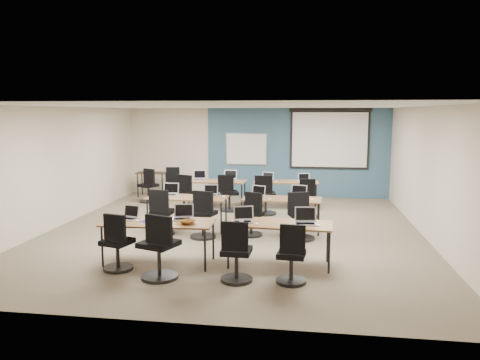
% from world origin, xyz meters
% --- Properties ---
extents(floor, '(8.00, 9.00, 0.02)m').
position_xyz_m(floor, '(0.00, 0.00, 0.00)').
color(floor, '#6B6354').
rests_on(floor, ground).
extents(ceiling, '(8.00, 9.00, 0.02)m').
position_xyz_m(ceiling, '(0.00, 0.00, 2.70)').
color(ceiling, white).
rests_on(ceiling, ground).
extents(wall_back, '(8.00, 0.04, 2.70)m').
position_xyz_m(wall_back, '(0.00, 4.50, 1.35)').
color(wall_back, beige).
rests_on(wall_back, ground).
extents(wall_front, '(8.00, 0.04, 2.70)m').
position_xyz_m(wall_front, '(0.00, -4.50, 1.35)').
color(wall_front, beige).
rests_on(wall_front, ground).
extents(wall_left, '(0.04, 9.00, 2.70)m').
position_xyz_m(wall_left, '(-4.00, 0.00, 1.35)').
color(wall_left, beige).
rests_on(wall_left, ground).
extents(wall_right, '(0.04, 9.00, 2.70)m').
position_xyz_m(wall_right, '(4.00, 0.00, 1.35)').
color(wall_right, beige).
rests_on(wall_right, ground).
extents(blue_accent_panel, '(5.50, 0.04, 2.70)m').
position_xyz_m(blue_accent_panel, '(1.25, 4.47, 1.35)').
color(blue_accent_panel, '#3D5977').
rests_on(blue_accent_panel, wall_back).
extents(whiteboard, '(1.28, 0.03, 0.98)m').
position_xyz_m(whiteboard, '(-0.30, 4.43, 1.45)').
color(whiteboard, '#A2B0B7').
rests_on(whiteboard, wall_back).
extents(projector_screen, '(2.40, 0.10, 1.82)m').
position_xyz_m(projector_screen, '(2.20, 4.41, 1.89)').
color(projector_screen, black).
rests_on(projector_screen, wall_back).
extents(training_table_front_left, '(1.88, 0.78, 0.73)m').
position_xyz_m(training_table_front_left, '(-0.93, -2.29, 0.69)').
color(training_table_front_left, '#9F6B43').
rests_on(training_table_front_left, floor).
extents(training_table_front_right, '(1.76, 0.73, 0.73)m').
position_xyz_m(training_table_front_right, '(1.12, -2.11, 0.68)').
color(training_table_front_right, '#A06239').
rests_on(training_table_front_right, floor).
extents(training_table_mid_left, '(1.75, 0.73, 0.73)m').
position_xyz_m(training_table_mid_left, '(-1.04, 0.05, 0.68)').
color(training_table_mid_left, '#96612B').
rests_on(training_table_mid_left, floor).
extents(training_table_mid_right, '(1.69, 0.70, 0.73)m').
position_xyz_m(training_table_mid_right, '(1.03, 0.19, 0.68)').
color(training_table_mid_right, brown).
rests_on(training_table_mid_right, floor).
extents(training_table_back_left, '(1.71, 0.71, 0.73)m').
position_xyz_m(training_table_back_left, '(-0.93, 2.55, 0.68)').
color(training_table_back_left, brown).
rests_on(training_table_back_left, floor).
extents(training_table_back_right, '(1.72, 0.72, 0.73)m').
position_xyz_m(training_table_back_right, '(1.00, 2.74, 0.68)').
color(training_table_back_right, '#A97947').
rests_on(training_table_back_right, floor).
extents(laptop_0, '(0.30, 0.26, 0.23)m').
position_xyz_m(laptop_0, '(-1.48, -2.17, 0.79)').
color(laptop_0, '#B1B1B5').
rests_on(laptop_0, training_table_front_left).
extents(mouse_0, '(0.06, 0.09, 0.03)m').
position_xyz_m(mouse_0, '(-1.29, -2.33, 0.74)').
color(mouse_0, white).
rests_on(mouse_0, training_table_front_left).
extents(task_chair_0, '(0.49, 0.49, 0.97)m').
position_xyz_m(task_chair_0, '(-1.48, -2.77, 0.40)').
color(task_chair_0, black).
rests_on(task_chair_0, floor).
extents(laptop_1, '(0.33, 0.28, 0.25)m').
position_xyz_m(laptop_1, '(-0.57, -2.06, 0.79)').
color(laptop_1, '#BBBBBC').
rests_on(laptop_1, training_table_front_left).
extents(mouse_1, '(0.08, 0.10, 0.03)m').
position_xyz_m(mouse_1, '(-0.31, -2.33, 0.74)').
color(mouse_1, white).
rests_on(mouse_1, training_table_front_left).
extents(task_chair_1, '(0.60, 0.58, 1.05)m').
position_xyz_m(task_chair_1, '(-0.67, -3.07, 0.44)').
color(task_chair_1, black).
rests_on(task_chair_1, floor).
extents(laptop_2, '(0.34, 0.29, 0.26)m').
position_xyz_m(laptop_2, '(0.50, -2.12, 0.79)').
color(laptop_2, silver).
rests_on(laptop_2, training_table_front_right).
extents(mouse_2, '(0.06, 0.10, 0.03)m').
position_xyz_m(mouse_2, '(0.75, -2.27, 0.74)').
color(mouse_2, white).
rests_on(mouse_2, training_table_front_right).
extents(task_chair_2, '(0.49, 0.49, 0.98)m').
position_xyz_m(task_chair_2, '(0.52, -3.02, 0.40)').
color(task_chair_2, black).
rests_on(task_chair_2, floor).
extents(laptop_3, '(0.36, 0.31, 0.27)m').
position_xyz_m(laptop_3, '(1.55, -2.10, 0.80)').
color(laptop_3, '#B0B0BA').
rests_on(laptop_3, training_table_front_right).
extents(mouse_3, '(0.07, 0.10, 0.03)m').
position_xyz_m(mouse_3, '(1.76, -2.23, 0.74)').
color(mouse_3, white).
rests_on(mouse_3, training_table_front_right).
extents(task_chair_3, '(0.46, 0.46, 0.95)m').
position_xyz_m(task_chair_3, '(1.36, -2.97, 0.39)').
color(task_chair_3, black).
rests_on(task_chair_3, floor).
extents(laptop_4, '(0.35, 0.29, 0.26)m').
position_xyz_m(laptop_4, '(-1.48, 0.24, 0.79)').
color(laptop_4, '#ACACAC').
rests_on(laptop_4, training_table_mid_left).
extents(mouse_4, '(0.07, 0.10, 0.03)m').
position_xyz_m(mouse_4, '(-1.25, 0.09, 0.74)').
color(mouse_4, white).
rests_on(mouse_4, training_table_mid_left).
extents(task_chair_4, '(0.51, 0.51, 0.99)m').
position_xyz_m(task_chair_4, '(-1.46, -0.48, 0.41)').
color(task_chair_4, black).
rests_on(task_chair_4, floor).
extents(laptop_5, '(0.31, 0.27, 0.24)m').
position_xyz_m(laptop_5, '(-0.57, 0.29, 0.79)').
color(laptop_5, '#A9A9AC').
rests_on(laptop_5, training_table_mid_left).
extents(mouse_5, '(0.09, 0.11, 0.03)m').
position_xyz_m(mouse_5, '(-0.24, 0.14, 0.74)').
color(mouse_5, white).
rests_on(mouse_5, training_table_mid_left).
extents(task_chair_5, '(0.54, 0.54, 1.01)m').
position_xyz_m(task_chair_5, '(-0.53, -0.64, 0.42)').
color(task_chair_5, black).
rests_on(task_chair_5, floor).
extents(laptop_6, '(0.32, 0.27, 0.24)m').
position_xyz_m(laptop_6, '(0.51, 0.30, 0.79)').
color(laptop_6, '#A6A6AA').
rests_on(laptop_6, training_table_mid_right).
extents(mouse_6, '(0.09, 0.11, 0.03)m').
position_xyz_m(mouse_6, '(0.78, 0.03, 0.74)').
color(mouse_6, white).
rests_on(mouse_6, training_table_mid_right).
extents(task_chair_6, '(0.50, 0.47, 0.96)m').
position_xyz_m(task_chair_6, '(0.44, -0.33, 0.39)').
color(task_chair_6, black).
rests_on(task_chair_6, floor).
extents(laptop_7, '(0.36, 0.30, 0.27)m').
position_xyz_m(laptop_7, '(1.39, 0.32, 0.80)').
color(laptop_7, silver).
rests_on(laptop_7, training_table_mid_right).
extents(mouse_7, '(0.08, 0.10, 0.03)m').
position_xyz_m(mouse_7, '(1.67, 0.09, 0.74)').
color(mouse_7, white).
rests_on(mouse_7, training_table_mid_right).
extents(task_chair_7, '(0.55, 0.53, 1.01)m').
position_xyz_m(task_chair_7, '(1.46, -0.47, 0.42)').
color(task_chair_7, black).
rests_on(task_chair_7, floor).
extents(laptop_8, '(0.34, 0.29, 0.26)m').
position_xyz_m(laptop_8, '(-1.39, 2.69, 0.79)').
color(laptop_8, silver).
rests_on(laptop_8, training_table_back_left).
extents(mouse_8, '(0.09, 0.11, 0.03)m').
position_xyz_m(mouse_8, '(-1.33, 2.49, 0.74)').
color(mouse_8, white).
rests_on(mouse_8, training_table_back_left).
extents(task_chair_8, '(0.55, 0.53, 1.01)m').
position_xyz_m(task_chair_8, '(-1.56, 1.73, 0.42)').
color(task_chair_8, black).
rests_on(task_chair_8, floor).
extents(laptop_9, '(0.35, 0.30, 0.27)m').
position_xyz_m(laptop_9, '(-0.54, 2.78, 0.80)').
color(laptop_9, silver).
rests_on(laptop_9, training_table_back_left).
extents(mouse_9, '(0.06, 0.09, 0.03)m').
position_xyz_m(mouse_9, '(-0.30, 2.44, 0.74)').
color(mouse_9, white).
rests_on(mouse_9, training_table_back_left).
extents(task_chair_9, '(0.51, 0.50, 0.98)m').
position_xyz_m(task_chair_9, '(-0.46, 2.07, 0.40)').
color(task_chair_9, black).
rests_on(task_chair_9, floor).
extents(laptop_10, '(0.31, 0.26, 0.24)m').
position_xyz_m(laptop_10, '(0.51, 2.73, 0.79)').
color(laptop_10, silver).
rests_on(laptop_10, training_table_back_right).
extents(mouse_10, '(0.07, 0.10, 0.03)m').
position_xyz_m(mouse_10, '(0.75, 2.56, 0.74)').
color(mouse_10, white).
rests_on(mouse_10, training_table_back_right).
extents(task_chair_10, '(0.55, 0.55, 1.02)m').
position_xyz_m(task_chair_10, '(0.53, 1.78, 0.42)').
color(task_chair_10, black).
rests_on(task_chair_10, floor).
extents(laptop_11, '(0.30, 0.26, 0.23)m').
position_xyz_m(laptop_11, '(1.48, 2.63, 0.79)').
color(laptop_11, '#B1B1B1').
rests_on(laptop_11, training_table_back_right).
extents(mouse_11, '(0.09, 0.12, 0.04)m').
position_xyz_m(mouse_11, '(1.66, 2.55, 0.74)').
color(mouse_11, white).
rests_on(mouse_11, training_table_back_right).
extents(task_chair_11, '(0.48, 0.48, 0.96)m').
position_xyz_m(task_chair_11, '(1.58, 1.74, 0.40)').
color(task_chair_11, black).
rests_on(task_chair_11, floor).
extents(blue_mousepad, '(0.27, 0.25, 0.01)m').
position_xyz_m(blue_mousepad, '(-1.11, -2.31, 0.73)').
color(blue_mousepad, '#1B1994').
rests_on(blue_mousepad, training_table_front_left).
extents(snack_bowl, '(0.38, 0.38, 0.07)m').
position_xyz_m(snack_bowl, '(-0.39, -2.39, 0.77)').
color(snack_bowl, brown).
rests_on(snack_bowl, training_table_front_left).
extents(snack_plate, '(0.20, 0.20, 0.01)m').
position_xyz_m(snack_plate, '(0.50, -2.40, 0.74)').
color(snack_plate, white).
rests_on(snack_plate, training_table_front_right).
extents(coffee_cup, '(0.06, 0.06, 0.06)m').
position_xyz_m(coffee_cup, '(0.51, -2.34, 0.77)').
color(coffee_cup, white).
rests_on(coffee_cup, snack_plate).
extents(utility_table, '(0.90, 0.50, 0.75)m').
position_xyz_m(utility_table, '(-3.16, 3.89, 0.65)').
color(utility_table, black).
rests_on(utility_table, floor).
extents(spare_chair_a, '(0.49, 0.49, 0.97)m').
position_xyz_m(spare_chair_a, '(-2.34, 3.60, 0.40)').
color(spare_chair_a, black).
rests_on(spare_chair_a, floor).
extents(spare_chair_b, '(0.56, 0.51, 0.99)m').
position_xyz_m(spare_chair_b, '(-2.93, 2.93, 0.41)').
color(spare_chair_b, black).
rests_on(spare_chair_b, floor).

